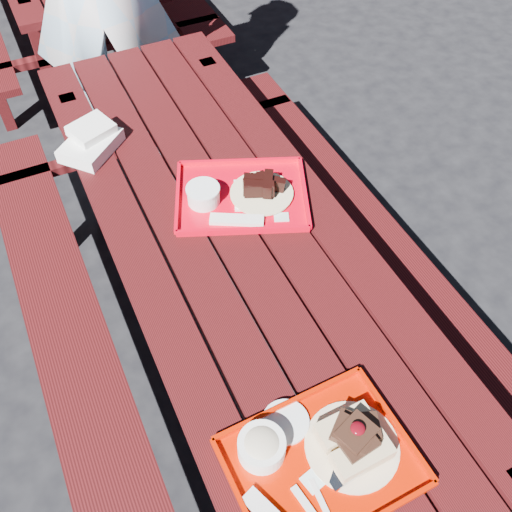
# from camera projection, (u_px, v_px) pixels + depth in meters

# --- Properties ---
(ground) EXTENTS (60.00, 60.00, 0.00)m
(ground) POSITION_uv_depth(u_px,v_px,m) (240.00, 357.00, 2.36)
(ground) COLOR black
(ground) RESTS_ON ground
(picnic_table_near) EXTENTS (1.41, 2.40, 0.75)m
(picnic_table_near) POSITION_uv_depth(u_px,v_px,m) (237.00, 274.00, 1.93)
(picnic_table_near) COLOR #3F0C0E
(picnic_table_near) RESTS_ON ground
(near_tray) EXTENTS (0.43, 0.36, 0.13)m
(near_tray) POSITION_uv_depth(u_px,v_px,m) (317.00, 451.00, 1.32)
(near_tray) COLOR #BD1600
(near_tray) RESTS_ON picnic_table_near
(far_tray) EXTENTS (0.52, 0.47, 0.07)m
(far_tray) POSITION_uv_depth(u_px,v_px,m) (239.00, 195.00, 1.87)
(far_tray) COLOR red
(far_tray) RESTS_ON picnic_table_near
(white_cloth) EXTENTS (0.26, 0.25, 0.09)m
(white_cloth) POSITION_uv_depth(u_px,v_px,m) (91.00, 141.00, 2.02)
(white_cloth) COLOR white
(white_cloth) RESTS_ON picnic_table_near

